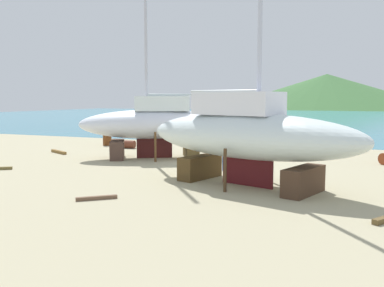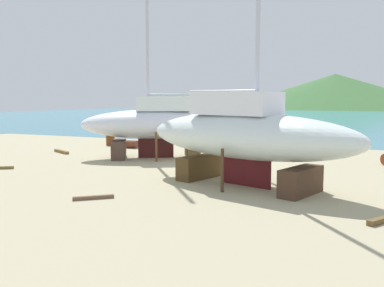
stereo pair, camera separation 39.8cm
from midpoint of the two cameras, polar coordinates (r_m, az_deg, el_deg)
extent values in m
plane|color=tan|center=(19.76, -0.22, -3.62)|extent=(48.11, 48.11, 0.00)
cube|color=teal|center=(74.23, 17.52, 3.24)|extent=(147.41, 87.78, 0.01)
cone|color=#3A6735|center=(164.42, 18.60, 4.62)|extent=(154.15, 154.15, 24.26)
cube|color=brown|center=(23.98, -9.31, -0.77)|extent=(1.70, 2.28, 1.00)
cube|color=brown|center=(24.07, 0.52, -0.67)|extent=(1.70, 2.28, 1.00)
cylinder|color=brown|center=(22.39, -4.30, -0.46)|extent=(0.12, 0.12, 1.57)
cylinder|color=brown|center=(25.43, -4.47, 0.32)|extent=(0.12, 0.12, 1.57)
ellipsoid|color=white|center=(23.81, -4.41, 2.61)|extent=(8.54, 6.45, 1.63)
cube|color=#471817|center=(23.94, -4.38, -0.69)|extent=(1.76, 1.04, 1.14)
cube|color=white|center=(23.78, -3.44, 5.36)|extent=(3.40, 2.91, 0.81)
cylinder|color=#B7B7C3|center=(24.23, -5.56, 17.37)|extent=(0.17, 0.17, 10.92)
cylinder|color=#B5C2C0|center=(23.82, -1.95, 6.56)|extent=(2.57, 1.51, 0.12)
cube|color=#483122|center=(15.27, 15.12, -4.90)|extent=(1.30, 2.23, 0.95)
cube|color=#4D381C|center=(17.74, 1.58, -3.18)|extent=(1.30, 2.23, 0.95)
cylinder|color=brown|center=(17.56, 10.45, -2.37)|extent=(0.12, 0.12, 1.56)
cylinder|color=#4A3420|center=(15.16, 4.83, -3.62)|extent=(0.12, 0.12, 1.56)
ellipsoid|color=white|center=(16.20, 7.91, 1.00)|extent=(9.60, 5.29, 1.74)
cube|color=#531418|center=(16.40, 7.83, -4.17)|extent=(2.14, 0.74, 1.22)
cube|color=white|center=(16.40, 6.61, 5.35)|extent=(3.65, 2.51, 0.87)
cylinder|color=silver|center=(16.80, 4.67, 6.97)|extent=(3.12, 1.08, 0.12)
cube|color=#284A93|center=(19.56, 5.17, -2.45)|extent=(0.39, 0.35, 0.87)
cube|color=maroon|center=(19.47, 5.19, -0.26)|extent=(0.50, 0.44, 0.63)
sphere|color=tan|center=(19.42, 5.20, 0.99)|extent=(0.22, 0.22, 0.22)
cylinder|color=brown|center=(28.73, -7.78, -0.09)|extent=(0.94, 0.60, 0.53)
cylinder|color=#623214|center=(30.71, -10.52, 0.57)|extent=(0.79, 0.79, 0.86)
cube|color=brown|center=(14.52, -12.30, -7.08)|extent=(1.11, 0.99, 0.12)
cube|color=brown|center=(27.15, -16.69, -1.04)|extent=(1.70, 1.00, 0.16)
camera|label=1|loc=(0.20, -89.43, 0.06)|focal=39.81mm
camera|label=2|loc=(0.20, 90.57, -0.06)|focal=39.81mm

